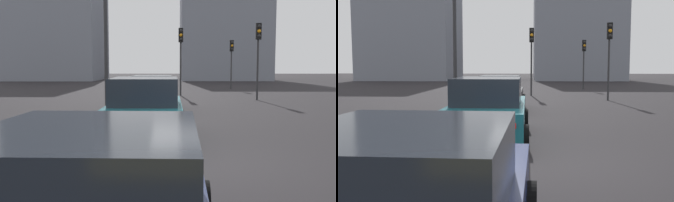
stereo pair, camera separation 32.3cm
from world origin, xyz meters
TOP-DOWN VIEW (x-y plane):
  - ground_plane at (0.00, 0.00)m, footprint 160.00×160.00m
  - car_black_right_lead at (8.81, 1.67)m, footprint 4.30×2.09m
  - car_teal_right_second at (2.37, 1.54)m, footprint 4.76×2.11m
  - traffic_light_near_left at (17.12, 0.27)m, footprint 0.32×0.29m
  - traffic_light_near_right at (13.96, -3.96)m, footprint 0.32×0.28m
  - traffic_light_far_left at (23.90, -4.02)m, footprint 0.33×0.30m
  - street_lamp_kerbside at (9.76, 3.81)m, footprint 0.56×0.36m
  - building_facade_left at (44.63, -6.00)m, footprint 10.99×11.28m
  - building_facade_center at (44.34, 16.00)m, footprint 12.23×11.47m

SIDE VIEW (x-z plane):
  - ground_plane at x=0.00m, z-range -0.20..0.00m
  - car_black_right_lead at x=8.81m, z-range -0.03..1.50m
  - car_teal_right_second at x=2.37m, z-range -0.04..1.61m
  - traffic_light_far_left at x=23.90m, z-range 0.87..4.84m
  - traffic_light_near_right at x=13.96m, z-range 0.93..5.20m
  - traffic_light_near_left at x=17.12m, z-range 0.94..5.24m
  - street_lamp_kerbside at x=9.76m, z-range 0.65..7.94m
  - building_facade_left at x=44.63m, z-range 0.00..13.45m
  - building_facade_center at x=44.34m, z-range 0.00..16.45m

